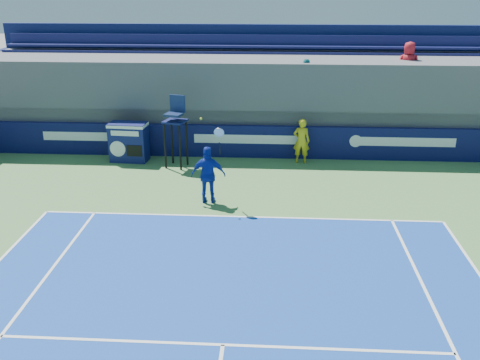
# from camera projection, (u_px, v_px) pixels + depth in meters

# --- Properties ---
(ball_person) EXTENTS (0.61, 0.43, 1.60)m
(ball_person) POSITION_uv_depth(u_px,v_px,m) (301.00, 141.00, 18.73)
(ball_person) COLOR gold
(ball_person) RESTS_ON apron
(back_hoarding) EXTENTS (20.40, 0.21, 1.20)m
(back_hoarding) POSITION_uv_depth(u_px,v_px,m) (249.00, 142.00, 19.38)
(back_hoarding) COLOR #0B0E42
(back_hoarding) RESTS_ON ground
(match_clock) EXTENTS (1.37, 0.81, 1.40)m
(match_clock) POSITION_uv_depth(u_px,v_px,m) (129.00, 141.00, 18.96)
(match_clock) COLOR #101652
(match_clock) RESTS_ON ground
(umpire_chair) EXTENTS (0.86, 0.86, 2.48)m
(umpire_chair) POSITION_uv_depth(u_px,v_px,m) (176.00, 124.00, 18.11)
(umpire_chair) COLOR black
(umpire_chair) RESTS_ON ground
(tennis_player) EXTENTS (1.01, 0.44, 2.57)m
(tennis_player) POSITION_uv_depth(u_px,v_px,m) (208.00, 175.00, 15.38)
(tennis_player) COLOR #12299A
(tennis_player) RESTS_ON apron
(stadium_seating) EXTENTS (21.00, 4.05, 4.40)m
(stadium_seating) POSITION_uv_depth(u_px,v_px,m) (252.00, 96.00, 20.85)
(stadium_seating) COLOR #59595E
(stadium_seating) RESTS_ON ground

